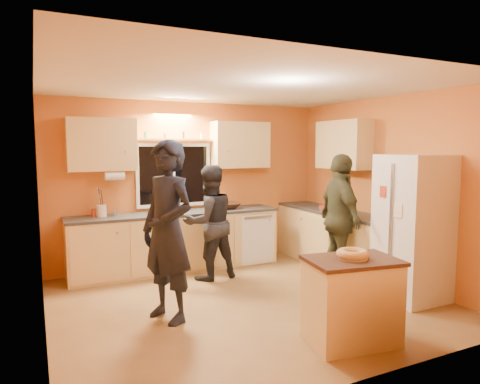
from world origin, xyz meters
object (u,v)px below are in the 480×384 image
refrigerator (413,228)px  person_left (168,231)px  island (352,300)px  person_center (209,222)px  person_right (340,219)px

refrigerator → person_left: (-2.90, 0.70, 0.09)m
island → person_left: person_left is taller
person_center → person_right: person_right is taller
refrigerator → person_center: refrigerator is taller
island → person_left: bearing=146.3°
refrigerator → person_center: (-1.95, 1.87, -0.08)m
person_center → refrigerator: bearing=129.4°
refrigerator → person_center: 2.71m
person_left → refrigerator: bearing=52.6°
refrigerator → person_left: bearing=166.5°
island → person_right: 1.94m
refrigerator → island: (-1.48, -0.62, -0.48)m
person_right → refrigerator: bearing=-143.6°
refrigerator → person_right: 0.99m
refrigerator → island: refrigerator is taller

